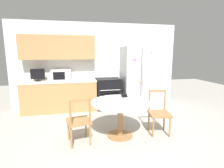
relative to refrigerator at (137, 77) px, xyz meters
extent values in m
plane|color=#B2ADA3|center=(-1.15, -2.19, -0.94)|extent=(14.00, 14.00, 0.00)
cube|color=silver|center=(-1.15, 0.46, 0.36)|extent=(5.20, 0.10, 2.60)
cube|color=#AD7F4C|center=(-2.31, 0.24, 0.90)|extent=(2.08, 0.34, 0.68)
cube|color=#AD7F4C|center=(-2.31, 0.10, -0.51)|extent=(2.08, 0.62, 0.86)
cube|color=beige|center=(-2.31, 0.10, -0.06)|extent=(2.10, 0.64, 0.03)
cube|color=#B2B5BA|center=(0.00, 0.00, 0.00)|extent=(0.89, 0.78, 1.88)
cube|color=#333333|center=(0.00, -0.39, 0.00)|extent=(0.01, 0.01, 1.80)
cylinder|color=silver|center=(-0.05, -0.41, 0.05)|extent=(0.02, 0.02, 0.79)
cylinder|color=silver|center=(0.05, -0.41, 0.05)|extent=(0.02, 0.02, 0.79)
cube|color=purple|center=(-0.22, -0.39, 0.55)|extent=(0.06, 0.02, 0.04)
cube|color=orange|center=(-0.01, -0.39, -0.11)|extent=(0.06, 0.01, 0.05)
cube|color=#3FB259|center=(0.29, -0.39, 0.75)|extent=(0.04, 0.01, 0.03)
cube|color=black|center=(-0.90, 0.07, -0.49)|extent=(0.72, 0.64, 0.90)
cube|color=black|center=(-0.90, -0.26, -0.58)|extent=(0.52, 0.01, 0.40)
cylinder|color=silver|center=(-0.90, -0.28, -0.31)|extent=(0.59, 0.02, 0.02)
cube|color=black|center=(-0.90, 0.07, -0.03)|extent=(0.72, 0.64, 0.02)
cube|color=white|center=(-0.90, 0.36, 0.06)|extent=(0.72, 0.06, 0.16)
cube|color=white|center=(-2.26, 0.14, 0.12)|extent=(0.55, 0.37, 0.31)
cube|color=black|center=(-2.31, -0.05, 0.12)|extent=(0.32, 0.01, 0.22)
cube|color=silver|center=(-2.06, -0.05, 0.12)|extent=(0.11, 0.01, 0.22)
cylinder|color=black|center=(-2.90, 0.15, -0.03)|extent=(0.16, 0.16, 0.02)
cylinder|color=black|center=(-2.90, 0.15, 0.00)|extent=(0.03, 0.03, 0.04)
cube|color=black|center=(-2.90, 0.15, 0.17)|extent=(0.38, 0.05, 0.29)
cylinder|color=white|center=(-1.02, -1.83, -0.22)|extent=(1.18, 1.18, 0.03)
cylinder|color=#9E7042|center=(-1.02, -1.83, -0.57)|extent=(0.11, 0.11, 0.68)
cylinder|color=#9E7042|center=(-1.02, -1.83, -0.93)|extent=(0.52, 0.52, 0.03)
cube|color=#9E7042|center=(-0.18, -1.89, -0.51)|extent=(0.48, 0.48, 0.04)
cylinder|color=#9E7042|center=(-0.04, -2.09, -0.73)|extent=(0.04, 0.04, 0.41)
cylinder|color=#9E7042|center=(-0.38, -2.03, -0.73)|extent=(0.04, 0.04, 0.41)
cylinder|color=#9E7042|center=(0.02, -1.75, -0.73)|extent=(0.04, 0.04, 0.41)
cylinder|color=#9E7042|center=(-0.32, -1.69, -0.73)|extent=(0.04, 0.04, 0.41)
cylinder|color=#9E7042|center=(0.02, -1.73, -0.26)|extent=(0.04, 0.04, 0.45)
cylinder|color=#9E7042|center=(-0.32, -1.67, -0.26)|extent=(0.04, 0.04, 0.45)
cube|color=#9E7042|center=(-0.15, -1.70, -0.06)|extent=(0.35, 0.09, 0.04)
cube|color=#9E7042|center=(-1.85, -1.92, -0.51)|extent=(0.49, 0.49, 0.04)
cylinder|color=#9E7042|center=(-2.05, -1.78, -0.73)|extent=(0.04, 0.04, 0.41)
cylinder|color=#9E7042|center=(-1.71, -1.73, -0.73)|extent=(0.04, 0.04, 0.41)
cylinder|color=#9E7042|center=(-1.99, -2.12, -0.73)|extent=(0.04, 0.04, 0.41)
cylinder|color=#9E7042|center=(-1.65, -2.06, -0.73)|extent=(0.04, 0.04, 0.41)
cylinder|color=#9E7042|center=(-1.98, -2.14, -0.26)|extent=(0.04, 0.04, 0.45)
cylinder|color=#9E7042|center=(-1.65, -2.08, -0.26)|extent=(0.04, 0.04, 0.45)
cube|color=#9E7042|center=(-1.82, -2.11, -0.06)|extent=(0.35, 0.09, 0.04)
cylinder|color=silver|center=(-0.92, -1.93, -0.16)|extent=(0.08, 0.08, 0.09)
cylinder|color=beige|center=(-0.92, -1.93, -0.18)|extent=(0.07, 0.07, 0.05)
cylinder|color=silver|center=(-0.71, -1.76, -0.18)|extent=(0.17, 0.12, 0.05)
cube|color=black|center=(-0.83, -1.50, -0.19)|extent=(0.12, 0.10, 0.03)
cube|color=black|center=(-0.83, -1.47, -0.16)|extent=(0.12, 0.11, 0.06)
cube|color=white|center=(-1.35, -1.83, -0.20)|extent=(0.27, 0.33, 0.01)
cube|color=beige|center=(-1.35, -1.83, -0.19)|extent=(0.25, 0.32, 0.01)
cube|color=silver|center=(-1.35, -1.83, -0.18)|extent=(0.22, 0.30, 0.01)
camera|label=1|loc=(-1.90, -5.08, 0.76)|focal=28.00mm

